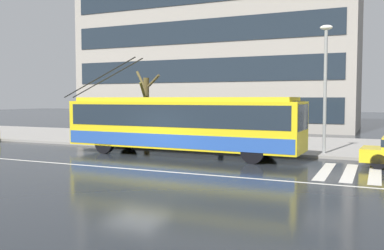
% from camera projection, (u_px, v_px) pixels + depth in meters
% --- Properties ---
extents(ground_plane, '(160.00, 160.00, 0.00)m').
position_uv_depth(ground_plane, '(136.00, 164.00, 18.38)').
color(ground_plane, '#21252A').
extents(sidewalk_slab, '(80.00, 10.00, 0.14)m').
position_uv_depth(sidewalk_slab, '(217.00, 141.00, 27.47)').
color(sidewalk_slab, gray).
rests_on(sidewalk_slab, ground_plane).
extents(crosswalk_stripe_edge_near, '(0.44, 4.40, 0.01)m').
position_uv_depth(crosswalk_stripe_edge_near, '(325.00, 171.00, 16.60)').
color(crosswalk_stripe_edge_near, beige).
rests_on(crosswalk_stripe_edge_near, ground_plane).
extents(crosswalk_stripe_inner_a, '(0.44, 4.40, 0.01)m').
position_uv_depth(crosswalk_stripe_inner_a, '(350.00, 173.00, 16.24)').
color(crosswalk_stripe_inner_a, beige).
rests_on(crosswalk_stripe_inner_a, ground_plane).
extents(crosswalk_stripe_center, '(0.44, 4.40, 0.01)m').
position_uv_depth(crosswalk_stripe_center, '(375.00, 174.00, 15.87)').
color(crosswalk_stripe_center, beige).
rests_on(crosswalk_stripe_center, ground_plane).
extents(lane_centre_line, '(72.00, 0.14, 0.01)m').
position_uv_depth(lane_centre_line, '(121.00, 168.00, 17.29)').
color(lane_centre_line, silver).
rests_on(lane_centre_line, ground_plane).
extents(trolleybus, '(13.30, 2.89, 5.00)m').
position_uv_depth(trolleybus, '(181.00, 123.00, 21.13)').
color(trolleybus, yellow).
rests_on(trolleybus, ground_plane).
extents(pedestrian_at_shelter, '(1.05, 1.05, 2.02)m').
position_uv_depth(pedestrian_at_shelter, '(267.00, 118.00, 23.90)').
color(pedestrian_at_shelter, black).
rests_on(pedestrian_at_shelter, sidewalk_slab).
extents(pedestrian_approaching_curb, '(1.13, 1.13, 1.94)m').
position_uv_depth(pedestrian_approaching_curb, '(219.00, 119.00, 23.55)').
color(pedestrian_approaching_curb, '#20304E').
rests_on(pedestrian_approaching_curb, sidewalk_slab).
extents(street_lamp, '(0.60, 0.32, 6.28)m').
position_uv_depth(street_lamp, '(325.00, 77.00, 20.71)').
color(street_lamp, '#939695').
rests_on(street_lamp, sidewalk_slab).
extents(street_tree_bare, '(1.98, 1.33, 4.40)m').
position_uv_depth(street_tree_bare, '(146.00, 106.00, 25.54)').
color(street_tree_bare, brown).
rests_on(street_tree_bare, sidewalk_slab).
extents(office_tower_corner_left, '(27.05, 10.44, 21.20)m').
position_uv_depth(office_tower_corner_left, '(216.00, 20.00, 41.98)').
color(office_tower_corner_left, '#9D968C').
rests_on(office_tower_corner_left, ground_plane).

